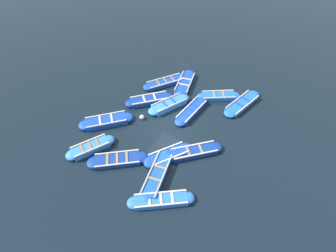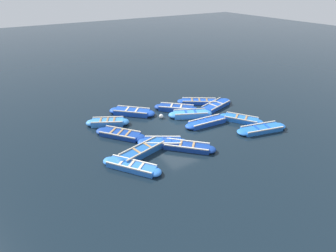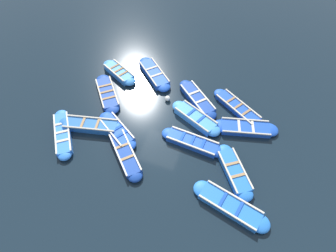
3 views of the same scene
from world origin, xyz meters
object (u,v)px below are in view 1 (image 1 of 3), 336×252
at_px(boat_bow_out, 166,82).
at_px(boat_outer_right, 168,155).
at_px(boat_outer_left, 117,160).
at_px(boat_near_quay, 185,83).
at_px(boat_drifting, 194,152).
at_px(boat_far_corner, 91,147).
at_px(boat_end_of_row, 191,111).
at_px(boat_alongside, 218,96).
at_px(boat_centre, 242,103).
at_px(boat_inner_gap, 157,175).
at_px(boat_broadside, 149,100).
at_px(boat_mid_row, 106,121).
at_px(boat_stern_in, 161,200).
at_px(buoy_orange_near, 142,117).
at_px(boat_tucked, 169,104).

distance_m(boat_bow_out, boat_outer_right, 7.33).
bearing_deg(boat_outer_left, boat_near_quay, 91.13).
distance_m(boat_drifting, boat_far_corner, 6.49).
bearing_deg(boat_near_quay, boat_end_of_row, -52.60).
relative_size(boat_alongside, boat_centre, 0.81).
bearing_deg(boat_inner_gap, boat_outer_right, 96.92).
height_order(boat_broadside, boat_end_of_row, boat_broadside).
bearing_deg(boat_drifting, boat_inner_gap, -111.35).
xyz_separation_m(boat_bow_out, boat_far_corner, (-0.45, -8.18, 0.05)).
xyz_separation_m(boat_near_quay, boat_far_corner, (-1.83, -8.87, 0.06)).
bearing_deg(boat_outer_left, boat_mid_row, 141.65).
distance_m(boat_inner_gap, boat_outer_right, 1.57).
bearing_deg(boat_mid_row, boat_end_of_row, 41.74).
bearing_deg(boat_outer_right, boat_stern_in, -66.29).
bearing_deg(boat_inner_gap, boat_alongside, 89.01).
height_order(boat_broadside, buoy_orange_near, boat_broadside).
bearing_deg(boat_alongside, boat_far_corner, -118.62).
relative_size(boat_alongside, boat_far_corner, 1.01).
relative_size(boat_tucked, boat_near_quay, 0.91).
relative_size(boat_broadside, boat_inner_gap, 0.82).
relative_size(boat_centre, boat_inner_gap, 1.00).
height_order(boat_broadside, boat_centre, boat_broadside).
xyz_separation_m(boat_centre, boat_far_corner, (-6.63, -8.96, 0.05)).
bearing_deg(boat_bow_out, boat_near_quay, 26.53).
distance_m(boat_bow_out, boat_inner_gap, 8.76).
distance_m(boat_alongside, boat_inner_gap, 8.30).
height_order(boat_drifting, boat_outer_right, boat_outer_right).
distance_m(boat_broadside, boat_centre, 6.87).
distance_m(boat_drifting, boat_outer_left, 4.74).
distance_m(boat_bow_out, boat_mid_row, 6.00).
bearing_deg(boat_broadside, boat_end_of_row, 11.05).
distance_m(boat_mid_row, boat_near_quay, 7.06).
relative_size(boat_broadside, buoy_orange_near, 9.61).
bearing_deg(boat_broadside, boat_inner_gap, -51.89).
height_order(boat_outer_left, boat_centre, same).
xyz_separation_m(boat_end_of_row, buoy_orange_near, (-2.65, -2.39, 0.00)).
height_order(boat_end_of_row, boat_inner_gap, boat_inner_gap).
height_order(boat_outer_left, boat_outer_right, boat_outer_right).
bearing_deg(boat_tucked, boat_outer_left, -91.10).
relative_size(boat_end_of_row, boat_outer_right, 1.15).
relative_size(boat_alongside, buoy_orange_near, 9.44).
relative_size(boat_tucked, boat_inner_gap, 0.88).
distance_m(boat_stern_in, buoy_orange_near, 6.47).
bearing_deg(boat_end_of_row, buoy_orange_near, -137.91).
bearing_deg(boat_end_of_row, boat_near_quay, 127.40).
height_order(boat_far_corner, buoy_orange_near, boat_far_corner).
bearing_deg(boat_end_of_row, boat_tucked, -169.89).
xyz_separation_m(boat_drifting, boat_outer_right, (-1.22, -1.08, 0.01)).
height_order(boat_alongside, boat_drifting, boat_alongside).
bearing_deg(boat_outer_right, boat_broadside, 136.95).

